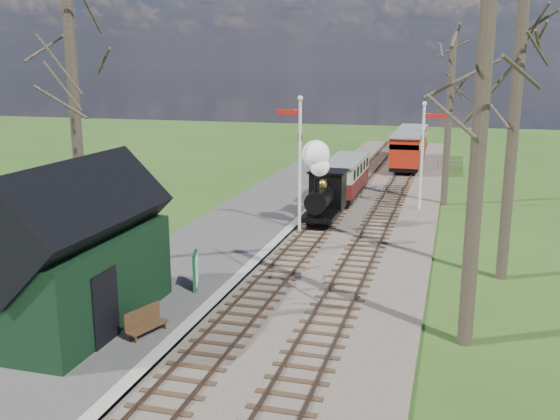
{
  "coord_description": "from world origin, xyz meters",
  "views": [
    {
      "loc": [
        5.92,
        -10.72,
        7.48
      ],
      "look_at": [
        -0.97,
        13.69,
        1.6
      ],
      "focal_mm": 40.0,
      "sensor_mm": 36.0,
      "label": 1
    }
  ],
  "objects": [
    {
      "name": "distant_hills",
      "position": [
        1.4,
        64.38,
        -16.21
      ],
      "size": [
        114.4,
        48.0,
        22.02
      ],
      "color": "#385B23",
      "rests_on": "ground"
    },
    {
      "name": "locomotive",
      "position": [
        -0.01,
        17.83,
        1.88
      ],
      "size": [
        1.61,
        3.76,
        4.03
      ],
      "color": "black",
      "rests_on": "ground"
    },
    {
      "name": "red_carriage_a",
      "position": [
        2.6,
        34.42,
        1.53
      ],
      "size": [
        2.11,
        5.22,
        2.22
      ],
      "color": "black",
      "rests_on": "ground"
    },
    {
      "name": "coping_strip",
      "position": [
        -1.2,
        14.0,
        0.1
      ],
      "size": [
        0.4,
        44.0,
        0.21
      ],
      "primitive_type": "cube",
      "color": "#B2AD9E",
      "rests_on": "ground"
    },
    {
      "name": "person",
      "position": [
        -3.08,
        3.62,
        0.97
      ],
      "size": [
        0.51,
        0.64,
        1.54
      ],
      "primitive_type": "imported",
      "rotation": [
        0.0,
        0.0,
        1.84
      ],
      "color": "#1B2431",
      "rests_on": "platform"
    },
    {
      "name": "semaphore_near",
      "position": [
        -0.77,
        16.0,
        3.62
      ],
      "size": [
        1.22,
        0.24,
        6.22
      ],
      "color": "silver",
      "rests_on": "ground"
    },
    {
      "name": "bare_trees",
      "position": [
        1.33,
        10.1,
        5.21
      ],
      "size": [
        15.51,
        22.39,
        12.0
      ],
      "color": "#382D23",
      "rests_on": "ground"
    },
    {
      "name": "coach",
      "position": [
        0.0,
        23.89,
        1.38
      ],
      "size": [
        1.88,
        6.45,
        1.98
      ],
      "color": "black",
      "rests_on": "ground"
    },
    {
      "name": "semaphore_far",
      "position": [
        4.37,
        22.0,
        3.35
      ],
      "size": [
        1.22,
        0.24,
        5.72
      ],
      "color": "silver",
      "rests_on": "ground"
    },
    {
      "name": "track_near",
      "position": [
        0.0,
        22.0,
        0.1
      ],
      "size": [
        1.6,
        60.0,
        0.15
      ],
      "color": "brown",
      "rests_on": "ground"
    },
    {
      "name": "bench",
      "position": [
        -2.09,
        3.79,
        0.55
      ],
      "size": [
        0.77,
        1.37,
        0.75
      ],
      "color": "#462D19",
      "rests_on": "platform"
    },
    {
      "name": "platform",
      "position": [
        -3.5,
        14.0,
        0.1
      ],
      "size": [
        5.0,
        44.0,
        0.2
      ],
      "primitive_type": "cube",
      "color": "#474442",
      "rests_on": "ground"
    },
    {
      "name": "red_carriage_b",
      "position": [
        2.6,
        39.92,
        1.53
      ],
      "size": [
        2.11,
        5.22,
        2.22
      ],
      "color": "black",
      "rests_on": "ground"
    },
    {
      "name": "station_shed",
      "position": [
        -4.3,
        4.0,
        2.27
      ],
      "size": [
        3.25,
        6.3,
        4.78
      ],
      "color": "black",
      "rests_on": "platform"
    },
    {
      "name": "track_far",
      "position": [
        2.6,
        22.0,
        0.1
      ],
      "size": [
        1.6,
        60.0,
        0.15
      ],
      "color": "brown",
      "rests_on": "ground"
    },
    {
      "name": "sign_board",
      "position": [
        -2.16,
        7.54,
        0.83
      ],
      "size": [
        0.35,
        0.85,
        1.26
      ],
      "color": "#104B25",
      "rests_on": "platform"
    },
    {
      "name": "fence_line",
      "position": [
        0.3,
        36.0,
        0.55
      ],
      "size": [
        12.6,
        0.08,
        1.0
      ],
      "color": "slate",
      "rests_on": "ground"
    },
    {
      "name": "ballast_bed",
      "position": [
        1.3,
        22.0,
        0.05
      ],
      "size": [
        8.0,
        60.0,
        0.1
      ],
      "primitive_type": "cube",
      "color": "brown",
      "rests_on": "ground"
    }
  ]
}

